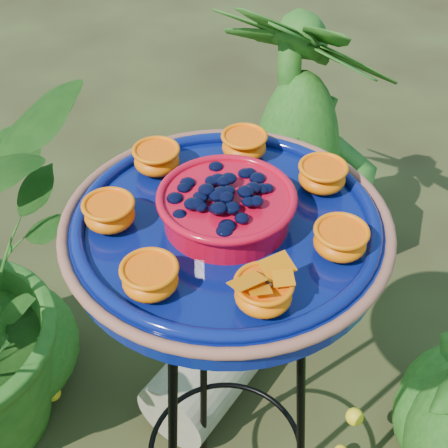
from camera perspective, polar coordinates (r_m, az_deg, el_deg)
The scene contains 4 objects.
tripod_stand at distance 1.27m, azimuth 0.18°, elevation -14.38°, with size 0.43×0.43×0.96m.
feeder_dish at distance 0.95m, azimuth 0.23°, elevation 0.14°, with size 0.60×0.60×0.11m.
driftwood_log at distance 1.94m, azimuth 0.98°, elevation -10.64°, with size 0.22×0.22×0.66m, color tan.
shrub_back_right at distance 2.04m, azimuth 6.71°, elevation 7.01°, with size 0.55×0.55×0.99m, color #1A4D14.
Camera 1 is at (-0.47, -0.67, 1.63)m, focal length 50.00 mm.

